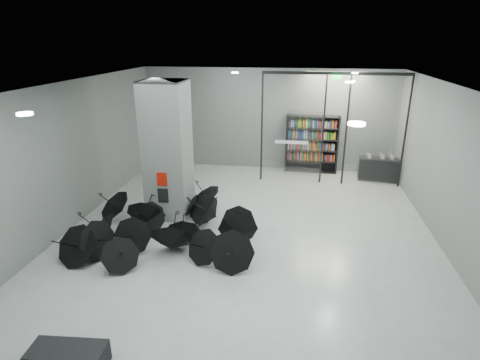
# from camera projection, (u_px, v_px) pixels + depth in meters

# --- Properties ---
(room) EXTENTS (14.00, 14.02, 4.01)m
(room) POSITION_uv_depth(u_px,v_px,m) (243.00, 143.00, 8.80)
(room) COLOR gray
(room) RESTS_ON ground
(column) EXTENTS (1.20, 1.20, 4.00)m
(column) POSITION_uv_depth(u_px,v_px,m) (168.00, 151.00, 11.30)
(column) COLOR slate
(column) RESTS_ON ground
(fire_cabinet) EXTENTS (0.28, 0.04, 0.38)m
(fire_cabinet) POSITION_uv_depth(u_px,v_px,m) (162.00, 179.00, 10.95)
(fire_cabinet) COLOR #A50A07
(fire_cabinet) RESTS_ON column
(info_panel) EXTENTS (0.30, 0.03, 0.42)m
(info_panel) POSITION_uv_depth(u_px,v_px,m) (163.00, 196.00, 11.12)
(info_panel) COLOR black
(info_panel) RESTS_ON column
(exit_sign) EXTENTS (0.30, 0.06, 0.15)m
(exit_sign) POSITION_uv_depth(u_px,v_px,m) (337.00, 78.00, 13.05)
(exit_sign) COLOR #0CE533
(exit_sign) RESTS_ON room
(glass_partition) EXTENTS (5.06, 0.08, 4.00)m
(glass_partition) POSITION_uv_depth(u_px,v_px,m) (332.00, 125.00, 13.80)
(glass_partition) COLOR silver
(glass_partition) RESTS_ON ground
(bench) EXTENTS (1.26, 0.62, 0.39)m
(bench) POSITION_uv_depth(u_px,v_px,m) (68.00, 358.00, 6.32)
(bench) COLOR black
(bench) RESTS_ON ground
(bookshelf) EXTENTS (2.06, 0.48, 2.25)m
(bookshelf) POSITION_uv_depth(u_px,v_px,m) (312.00, 144.00, 15.41)
(bookshelf) COLOR black
(bookshelf) RESTS_ON ground
(shop_counter) EXTENTS (1.50, 0.77, 0.86)m
(shop_counter) POSITION_uv_depth(u_px,v_px,m) (378.00, 169.00, 14.67)
(shop_counter) COLOR black
(shop_counter) RESTS_ON ground
(umbrella_cluster) EXTENTS (4.93, 4.83, 1.31)m
(umbrella_cluster) POSITION_uv_depth(u_px,v_px,m) (168.00, 231.00, 10.26)
(umbrella_cluster) COLOR black
(umbrella_cluster) RESTS_ON ground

